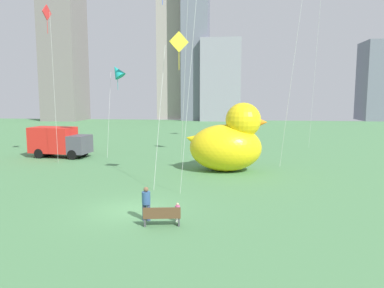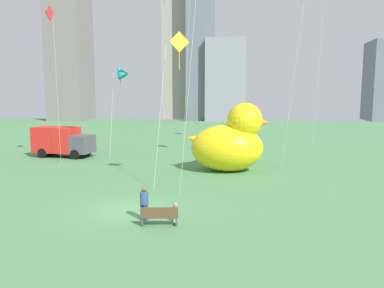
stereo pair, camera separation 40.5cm
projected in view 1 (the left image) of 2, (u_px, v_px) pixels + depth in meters
name	position (u px, v px, depth m)	size (l,w,h in m)	color
ground_plane	(132.00, 210.00, 19.27)	(140.00, 140.00, 0.00)	#4E8552
park_bench	(162.00, 216.00, 16.90)	(1.74, 0.71, 0.90)	brown
person_adult	(146.00, 202.00, 17.63)	(0.40, 0.40, 1.62)	#38476B
person_child	(178.00, 211.00, 17.49)	(0.22, 0.22, 0.91)	silver
giant_inflatable_duck	(228.00, 142.00, 29.01)	(6.41, 4.12, 5.32)	yellow
box_truck	(59.00, 142.00, 35.61)	(5.81, 2.90, 2.85)	red
city_skyline	(177.00, 56.00, 86.91)	(79.69, 16.80, 36.10)	gray
kite_teal	(117.00, 72.00, 35.02)	(1.75, 1.87, 8.83)	silver
kite_red	(47.00, 20.00, 31.04)	(0.47, 1.27, 13.28)	silver
kite_yellow	(177.00, 48.00, 23.15)	(2.05, 2.61, 9.78)	silver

